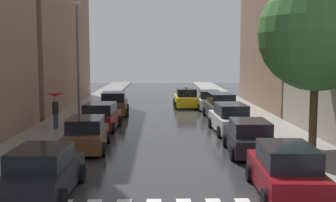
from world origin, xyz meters
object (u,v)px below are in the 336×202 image
at_px(lamp_post_left, 78,54).
at_px(taxi_midroad, 186,98).
at_px(parked_car_right_nearest, 286,171).
at_px(street_tree_right, 316,33).
at_px(parked_car_left_fourth, 114,104).
at_px(parked_car_right_third, 230,119).
at_px(parked_car_left_third, 101,117).
at_px(pedestrian_foreground, 55,102).
at_px(parked_car_right_fourth, 220,107).
at_px(parked_car_left_second, 86,135).
at_px(parked_car_right_second, 249,138).
at_px(parked_car_right_fifth, 209,100).
at_px(parked_car_left_nearest, 43,173).

bearing_deg(lamp_post_left, taxi_midroad, 48.95).
height_order(parked_car_right_nearest, taxi_midroad, taxi_midroad).
bearing_deg(street_tree_right, parked_car_left_fourth, 130.27).
bearing_deg(street_tree_right, parked_car_right_third, 121.20).
distance_m(parked_car_left_third, pedestrian_foreground, 2.79).
relative_size(parked_car_left_fourth, parked_car_right_fourth, 0.91).
bearing_deg(lamp_post_left, pedestrian_foreground, -107.60).
bearing_deg(parked_car_left_second, parked_car_right_second, -99.05).
height_order(parked_car_right_second, parked_car_right_fifth, parked_car_right_fifth).
xyz_separation_m(parked_car_left_third, parked_car_right_nearest, (7.55, -12.02, 0.01)).
bearing_deg(pedestrian_foreground, parked_car_left_third, -151.58).
height_order(parked_car_left_nearest, parked_car_left_fourth, parked_car_left_fourth).
height_order(parked_car_left_third, pedestrian_foreground, pedestrian_foreground).
relative_size(parked_car_right_third, pedestrian_foreground, 2.27).
xyz_separation_m(parked_car_left_second, parked_car_right_third, (7.50, 4.35, 0.06)).
bearing_deg(parked_car_right_nearest, parked_car_right_third, 2.43).
distance_m(parked_car_right_second, lamp_post_left, 13.27).
xyz_separation_m(parked_car_left_second, parked_car_left_fourth, (0.00, 11.79, 0.07)).
distance_m(parked_car_left_second, parked_car_right_second, 7.54).
bearing_deg(parked_car_right_fourth, pedestrian_foreground, 111.45).
relative_size(parked_car_left_nearest, parked_car_left_third, 0.94).
relative_size(pedestrian_foreground, lamp_post_left, 0.27).
relative_size(parked_car_left_nearest, street_tree_right, 0.52).
xyz_separation_m(parked_car_left_nearest, parked_car_right_fourth, (7.93, 16.01, 0.10)).
distance_m(parked_car_left_nearest, parked_car_left_second, 6.44).
bearing_deg(parked_car_left_fourth, street_tree_right, -142.10).
distance_m(parked_car_left_third, parked_car_right_third, 7.70).
distance_m(parked_car_left_second, parked_car_left_fourth, 11.79).
height_order(parked_car_left_nearest, parked_car_right_second, parked_car_left_nearest).
height_order(parked_car_right_second, parked_car_right_fourth, parked_car_right_fourth).
bearing_deg(parked_car_right_fifth, parked_car_left_fourth, 113.28).
bearing_deg(parked_car_left_third, parked_car_right_nearest, -145.06).
xyz_separation_m(parked_car_right_third, street_tree_right, (2.98, -4.92, 4.62)).
xyz_separation_m(parked_car_left_second, taxi_midroad, (5.70, 16.43, 0.03)).
height_order(parked_car_left_third, parked_car_right_nearest, parked_car_right_nearest).
distance_m(parked_car_right_second, parked_car_right_third, 5.22).
bearing_deg(parked_car_right_third, parked_car_left_third, 79.13).
bearing_deg(parked_car_right_second, parked_car_right_third, 1.61).
bearing_deg(parked_car_right_fourth, street_tree_right, -166.65).
height_order(parked_car_right_nearest, pedestrian_foreground, pedestrian_foreground).
bearing_deg(parked_car_right_nearest, parked_car_left_nearest, 92.20).
xyz_separation_m(parked_car_left_nearest, parked_car_right_third, (7.74, 10.79, 0.05)).
bearing_deg(lamp_post_left, parked_car_left_nearest, -83.61).
distance_m(parked_car_right_nearest, street_tree_right, 8.13).
distance_m(parked_car_left_fourth, parked_car_right_fifth, 8.16).
xyz_separation_m(parked_car_right_second, parked_car_right_third, (0.01, 5.22, 0.06)).
distance_m(parked_car_left_third, street_tree_right, 13.06).
height_order(parked_car_right_third, pedestrian_foreground, pedestrian_foreground).
distance_m(parked_car_right_third, parked_car_right_fourth, 5.23).
bearing_deg(taxi_midroad, lamp_post_left, 138.27).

